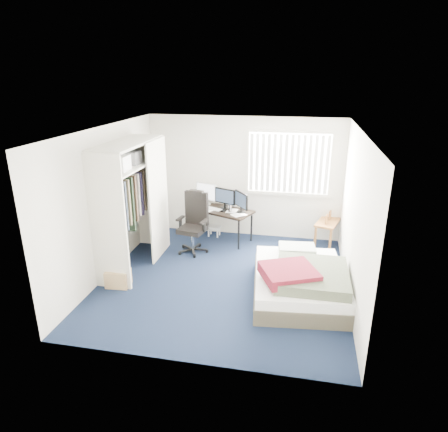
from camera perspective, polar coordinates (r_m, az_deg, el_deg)
ground at (r=6.83m, az=-0.03°, el=-9.05°), size 4.20×4.20×0.00m
room_shell at (r=6.25m, az=-0.03°, el=3.17°), size 4.20×4.20×4.20m
window_assembly at (r=8.09m, az=9.22°, el=7.42°), size 1.72×0.09×1.32m
closet at (r=7.04m, az=-13.05°, el=3.24°), size 0.64×1.84×2.22m
desk at (r=8.21m, az=-0.42°, el=1.34°), size 1.46×1.07×1.12m
office_chair at (r=7.74m, az=-4.30°, el=-1.80°), size 0.65×0.65×1.19m
footstool at (r=8.51m, az=-1.43°, el=-1.78°), size 0.29×0.24×0.22m
nightstand at (r=8.24m, az=14.62°, el=-1.09°), size 0.57×0.83×0.70m
bed at (r=6.37m, az=10.86°, el=-9.00°), size 1.58×2.00×0.62m
pine_box at (r=6.81m, az=-14.88°, el=-8.57°), size 0.39×0.30×0.28m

